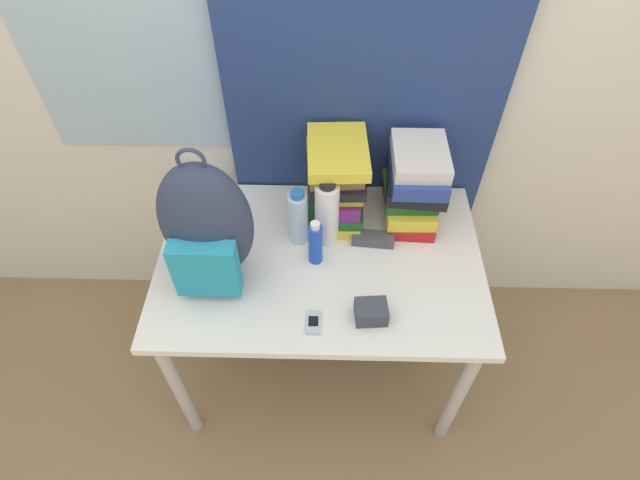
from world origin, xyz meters
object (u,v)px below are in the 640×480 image
object	(u,v)px
book_stack_center	(414,184)
sports_bottle	(327,213)
sunscreen_bottle	(315,243)
sunglasses_case	(373,239)
backpack	(206,227)
cell_phone	(313,323)
book_stack_left	(336,182)
water_bottle	(298,217)
camera_pouch	(371,312)

from	to	relation	value
book_stack_center	sports_bottle	bearing A→B (deg)	-157.09
sunscreen_bottle	sunglasses_case	world-z (taller)	sunscreen_bottle
backpack	sunglasses_case	bearing A→B (deg)	15.17
backpack	cell_phone	bearing A→B (deg)	-30.84
book_stack_left	sunglasses_case	xyz separation A→B (m)	(0.14, -0.14, -0.14)
sunscreen_bottle	water_bottle	bearing A→B (deg)	122.87
backpack	book_stack_left	bearing A→B (deg)	35.62
water_bottle	sports_bottle	bearing A→B (deg)	0.07
sunglasses_case	camera_pouch	xyz separation A→B (m)	(-0.02, -0.32, 0.01)
book_stack_center	sunglasses_case	xyz separation A→B (m)	(-0.14, -0.14, -0.14)
backpack	water_bottle	size ratio (longest dim) A/B	2.26
backpack	camera_pouch	xyz separation A→B (m)	(0.52, -0.17, -0.20)
water_bottle	cell_phone	bearing A→B (deg)	-79.95
backpack	sunscreen_bottle	size ratio (longest dim) A/B	2.82
backpack	book_stack_center	bearing A→B (deg)	22.95
water_bottle	camera_pouch	distance (m)	0.42
water_bottle	cell_phone	size ratio (longest dim) A/B	2.83
camera_pouch	book_stack_center	bearing A→B (deg)	70.40
backpack	water_bottle	world-z (taller)	backpack
backpack	book_stack_center	distance (m)	0.74
camera_pouch	sunglasses_case	bearing A→B (deg)	86.24
backpack	sunscreen_bottle	distance (m)	0.37
backpack	sports_bottle	world-z (taller)	backpack
sports_bottle	camera_pouch	xyz separation A→B (m)	(0.15, -0.33, -0.10)
water_bottle	sunglasses_case	world-z (taller)	water_bottle
water_bottle	sunscreen_bottle	size ratio (longest dim) A/B	1.25
sunscreen_bottle	cell_phone	xyz separation A→B (m)	(0.00, -0.26, -0.08)
cell_phone	camera_pouch	bearing A→B (deg)	9.32
sunglasses_case	camera_pouch	size ratio (longest dim) A/B	1.44
backpack	sunscreen_bottle	bearing A→B (deg)	10.31
sunscreen_bottle	cell_phone	size ratio (longest dim) A/B	2.27
backpack	sports_bottle	bearing A→B (deg)	22.99
water_bottle	camera_pouch	xyz separation A→B (m)	(0.25, -0.33, -0.08)
camera_pouch	book_stack_left	bearing A→B (deg)	103.97
backpack	book_stack_center	xyz separation A→B (m)	(0.68, 0.29, -0.07)
book_stack_left	cell_phone	size ratio (longest dim) A/B	3.84
sunscreen_bottle	camera_pouch	xyz separation A→B (m)	(0.18, -0.23, -0.06)
sunscreen_bottle	backpack	bearing A→B (deg)	-169.69
cell_phone	sunglasses_case	xyz separation A→B (m)	(0.20, 0.35, 0.01)
book_stack_left	sunscreen_bottle	distance (m)	0.25
sunscreen_bottle	sunglasses_case	bearing A→B (deg)	22.69
book_stack_left	book_stack_center	size ratio (longest dim) A/B	1.03
cell_phone	camera_pouch	world-z (taller)	camera_pouch
book_stack_center	water_bottle	bearing A→B (deg)	-162.24
sunscreen_bottle	sunglasses_case	xyz separation A→B (m)	(0.20, 0.09, -0.07)
sunscreen_bottle	book_stack_center	bearing A→B (deg)	33.31
sunscreen_bottle	sunglasses_case	distance (m)	0.23
sports_bottle	sunglasses_case	world-z (taller)	sports_bottle
backpack	book_stack_left	world-z (taller)	backpack
water_bottle	sunscreen_bottle	distance (m)	0.12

